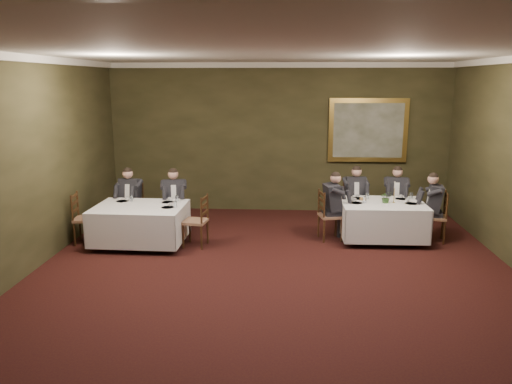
# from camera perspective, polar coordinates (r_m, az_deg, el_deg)

# --- Properties ---
(ground) EXTENTS (10.00, 10.00, 0.00)m
(ground) POSITION_cam_1_polar(r_m,az_deg,el_deg) (7.50, 1.93, -11.75)
(ground) COLOR black
(ground) RESTS_ON ground
(ceiling) EXTENTS (8.00, 10.00, 0.10)m
(ceiling) POSITION_cam_1_polar(r_m,az_deg,el_deg) (6.84, 2.16, 16.00)
(ceiling) COLOR silver
(ceiling) RESTS_ON back_wall
(back_wall) EXTENTS (8.00, 0.10, 3.50)m
(back_wall) POSITION_cam_1_polar(r_m,az_deg,el_deg) (11.91, 2.59, 6.13)
(back_wall) COLOR #2D2B16
(back_wall) RESTS_ON ground
(crown_molding) EXTENTS (8.00, 10.00, 0.12)m
(crown_molding) POSITION_cam_1_polar(r_m,az_deg,el_deg) (6.84, 2.16, 15.50)
(crown_molding) COLOR white
(crown_molding) RESTS_ON back_wall
(table_main) EXTENTS (1.64, 1.25, 0.67)m
(table_main) POSITION_cam_1_polar(r_m,az_deg,el_deg) (10.13, 14.22, -2.91)
(table_main) COLOR black
(table_main) RESTS_ON ground
(table_second) EXTENTS (1.74, 1.35, 0.67)m
(table_second) POSITION_cam_1_polar(r_m,az_deg,el_deg) (9.81, -13.10, -3.35)
(table_second) COLOR black
(table_second) RESTS_ON ground
(chair_main_backleft) EXTENTS (0.50, 0.48, 1.00)m
(chair_main_backleft) POSITION_cam_1_polar(r_m,az_deg,el_deg) (10.89, 11.07, -2.58)
(chair_main_backleft) COLOR #896145
(chair_main_backleft) RESTS_ON ground
(diner_main_backleft) EXTENTS (0.46, 0.53, 1.35)m
(diner_main_backleft) POSITION_cam_1_polar(r_m,az_deg,el_deg) (10.82, 11.14, -1.42)
(diner_main_backleft) COLOR black
(diner_main_backleft) RESTS_ON chair_main_backleft
(chair_main_backright) EXTENTS (0.50, 0.48, 1.00)m
(chair_main_backright) POSITION_cam_1_polar(r_m,az_deg,el_deg) (11.05, 15.56, -2.59)
(chair_main_backright) COLOR #896145
(chair_main_backright) RESTS_ON ground
(diner_main_backright) EXTENTS (0.46, 0.53, 1.35)m
(diner_main_backright) POSITION_cam_1_polar(r_m,az_deg,el_deg) (10.98, 15.63, -1.45)
(diner_main_backright) COLOR black
(diner_main_backright) RESTS_ON chair_main_backright
(chair_main_endleft) EXTENTS (0.50, 0.52, 1.00)m
(chair_main_endleft) POSITION_cam_1_polar(r_m,az_deg,el_deg) (10.02, 8.40, -3.81)
(chair_main_endleft) COLOR #896145
(chair_main_endleft) RESTS_ON ground
(diner_main_endleft) EXTENTS (0.55, 0.49, 1.35)m
(diner_main_endleft) POSITION_cam_1_polar(r_m,az_deg,el_deg) (9.96, 8.51, -2.55)
(diner_main_endleft) COLOR black
(diner_main_endleft) RESTS_ON chair_main_endleft
(chair_main_endright) EXTENTS (0.50, 0.51, 1.00)m
(chair_main_endright) POSITION_cam_1_polar(r_m,az_deg,el_deg) (10.42, 19.71, -3.78)
(chair_main_endright) COLOR #896145
(chair_main_endright) RESTS_ON ground
(diner_main_endright) EXTENTS (0.55, 0.49, 1.35)m
(diner_main_endright) POSITION_cam_1_polar(r_m,az_deg,el_deg) (10.36, 19.74, -2.56)
(diner_main_endright) COLOR black
(diner_main_endright) RESTS_ON chair_main_endright
(chair_sec_backleft) EXTENTS (0.50, 0.48, 1.00)m
(chair_sec_backleft) POSITION_cam_1_polar(r_m,az_deg,el_deg) (10.80, -13.96, -2.84)
(chair_sec_backleft) COLOR #896145
(chair_sec_backleft) RESTS_ON ground
(diner_sec_backleft) EXTENTS (0.47, 0.54, 1.35)m
(diner_sec_backleft) POSITION_cam_1_polar(r_m,az_deg,el_deg) (10.73, -14.06, -1.68)
(diner_sec_backleft) COLOR black
(diner_sec_backleft) RESTS_ON chair_sec_backleft
(chair_sec_backright) EXTENTS (0.51, 0.49, 1.00)m
(chair_sec_backright) POSITION_cam_1_polar(r_m,az_deg,el_deg) (10.55, -9.25, -3.00)
(chair_sec_backright) COLOR #896145
(chair_sec_backright) RESTS_ON ground
(diner_sec_backright) EXTENTS (0.48, 0.54, 1.35)m
(diner_sec_backright) POSITION_cam_1_polar(r_m,az_deg,el_deg) (10.48, -9.30, -1.81)
(diner_sec_backright) COLOR black
(diner_sec_backright) RESTS_ON chair_sec_backright
(chair_sec_endright) EXTENTS (0.48, 0.50, 1.00)m
(chair_sec_endright) POSITION_cam_1_polar(r_m,az_deg,el_deg) (9.59, -6.87, -4.52)
(chair_sec_endright) COLOR #896145
(chair_sec_endright) RESTS_ON ground
(chair_sec_endleft) EXTENTS (0.47, 0.49, 1.00)m
(chair_sec_endleft) POSITION_cam_1_polar(r_m,az_deg,el_deg) (10.24, -18.85, -4.01)
(chair_sec_endleft) COLOR #896145
(chair_sec_endleft) RESTS_ON ground
(centerpiece) EXTENTS (0.25, 0.23, 0.25)m
(centerpiece) POSITION_cam_1_polar(r_m,az_deg,el_deg) (10.02, 14.65, -0.51)
(centerpiece) COLOR #2D5926
(centerpiece) RESTS_ON table_main
(candlestick) EXTENTS (0.06, 0.06, 0.43)m
(candlestick) POSITION_cam_1_polar(r_m,az_deg,el_deg) (10.07, 15.51, -0.29)
(candlestick) COLOR gold
(candlestick) RESTS_ON table_main
(place_setting_table_main) EXTENTS (0.33, 0.31, 0.14)m
(place_setting_table_main) POSITION_cam_1_polar(r_m,az_deg,el_deg) (10.32, 11.85, -0.51)
(place_setting_table_main) COLOR white
(place_setting_table_main) RESTS_ON table_main
(place_setting_table_second) EXTENTS (0.33, 0.31, 0.14)m
(place_setting_table_second) POSITION_cam_1_polar(r_m,az_deg,el_deg) (10.21, -14.72, -0.81)
(place_setting_table_second) COLOR white
(place_setting_table_second) RESTS_ON table_second
(painting) EXTENTS (1.82, 0.09, 1.48)m
(painting) POSITION_cam_1_polar(r_m,az_deg,el_deg) (11.98, 12.68, 6.89)
(painting) COLOR gold
(painting) RESTS_ON back_wall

